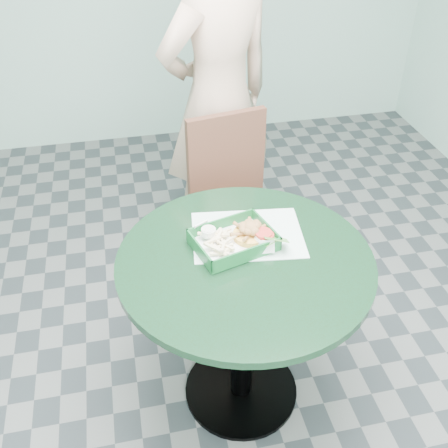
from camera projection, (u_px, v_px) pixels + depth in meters
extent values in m
cube|color=#303335|center=(241.00, 390.00, 2.31)|extent=(4.00, 5.00, 0.02)
cylinder|color=black|center=(241.00, 389.00, 2.30)|extent=(0.49, 0.49, 0.02)
cylinder|color=black|center=(243.00, 332.00, 2.08)|extent=(0.09, 0.09, 0.70)
cylinder|color=black|center=(245.00, 265.00, 1.86)|extent=(0.91, 0.91, 0.03)
cube|color=#351F17|center=(234.00, 220.00, 2.56)|extent=(0.40, 0.40, 0.04)
cube|color=#351F17|center=(226.00, 157.00, 2.55)|extent=(0.40, 0.04, 0.46)
cube|color=#351F17|center=(207.00, 284.00, 2.54)|extent=(0.04, 0.04, 0.43)
cube|color=#351F17|center=(274.00, 274.00, 2.60)|extent=(0.04, 0.04, 0.43)
cube|color=#351F17|center=(195.00, 241.00, 2.80)|extent=(0.04, 0.04, 0.43)
cube|color=#351F17|center=(257.00, 232.00, 2.86)|extent=(0.04, 0.04, 0.43)
imported|color=tan|center=(218.00, 67.00, 2.50)|extent=(0.91, 0.77, 2.14)
cube|color=silver|center=(247.00, 239.00, 1.96)|extent=(0.44, 0.35, 0.00)
cube|color=#145C2A|center=(233.00, 249.00, 1.90)|extent=(0.28, 0.20, 0.01)
cube|color=white|center=(233.00, 248.00, 1.90)|extent=(0.27, 0.19, 0.00)
cube|color=#145C2A|center=(228.00, 227.00, 1.96)|extent=(0.28, 0.01, 0.05)
cube|color=#145C2A|center=(240.00, 261.00, 1.81)|extent=(0.28, 0.01, 0.05)
cube|color=#145C2A|center=(270.00, 238.00, 1.91)|extent=(0.01, 0.20, 0.05)
cube|color=#145C2A|center=(196.00, 248.00, 1.86)|extent=(0.01, 0.20, 0.05)
cylinder|color=gold|center=(252.00, 242.00, 1.90)|extent=(0.12, 0.12, 0.02)
cylinder|color=white|center=(211.00, 232.00, 1.92)|extent=(0.05, 0.05, 0.03)
cylinder|color=silver|center=(211.00, 229.00, 1.91)|extent=(0.05, 0.05, 0.00)
cylinder|color=white|center=(264.00, 249.00, 1.87)|extent=(0.07, 0.07, 0.02)
torus|color=white|center=(264.00, 246.00, 1.86)|extent=(0.07, 0.07, 0.01)
cylinder|color=red|center=(264.00, 244.00, 1.85)|extent=(0.06, 0.06, 0.01)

